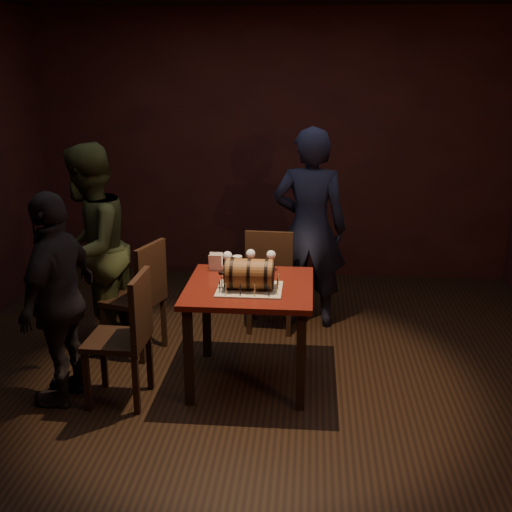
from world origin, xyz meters
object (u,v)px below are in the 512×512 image
object	(u,v)px
pint_of_ale	(237,266)
chair_left_rear	(141,292)
chair_back	(270,275)
person_back	(310,229)
wine_glass_right	(271,256)
person_left_front	(59,299)
chair_left_front	(128,331)
barrel_cake	(249,274)
person_left_rear	(90,250)
wine_glass_mid	(251,255)
pub_table	(250,299)
wine_glass_left	(227,257)

from	to	relation	value
pint_of_ale	chair_left_rear	world-z (taller)	chair_left_rear
chair_back	chair_left_rear	xyz separation A→B (m)	(-0.99, -0.53, 0.00)
chair_left_rear	person_back	bearing A→B (deg)	29.50
wine_glass_right	person_left_front	distance (m)	1.56
wine_glass_right	chair_left_front	bearing A→B (deg)	-142.89
barrel_cake	person_left_front	world-z (taller)	person_left_front
chair_back	chair_left_front	bearing A→B (deg)	-124.69
person_left_rear	chair_back	bearing A→B (deg)	114.54
wine_glass_mid	chair_back	xyz separation A→B (m)	(0.11, 0.56, -0.34)
person_left_front	barrel_cake	bearing A→B (deg)	109.68
chair_back	person_left_front	xyz separation A→B (m)	(-1.35, -1.29, 0.22)
wine_glass_mid	chair_left_front	xyz separation A→B (m)	(-0.77, -0.72, -0.34)
pub_table	person_left_front	distance (m)	1.32
wine_glass_left	person_left_rear	size ratio (longest dim) A/B	0.10
chair_back	pint_of_ale	bearing A→B (deg)	-105.78
pub_table	pint_of_ale	xyz separation A→B (m)	(-0.11, 0.21, 0.18)
wine_glass_right	person_left_rear	distance (m)	1.46
wine_glass_left	chair_left_rear	distance (m)	0.79
chair_back	person_back	bearing A→B (deg)	33.54
pub_table	chair_back	size ratio (longest dim) A/B	0.97
pub_table	chair_left_front	xyz separation A→B (m)	(-0.80, -0.36, -0.12)
wine_glass_right	chair_back	bearing A→B (deg)	94.18
pub_table	wine_glass_right	distance (m)	0.43
pub_table	person_back	distance (m)	1.23
pint_of_ale	person_back	xyz separation A→B (m)	(0.53, 0.93, 0.06)
chair_left_rear	wine_glass_mid	bearing A→B (deg)	-2.10
pub_table	pint_of_ale	bearing A→B (deg)	118.22
chair_left_front	person_back	size ratio (longest dim) A/B	0.53
person_back	pub_table	bearing A→B (deg)	74.07
pub_table	chair_left_front	bearing A→B (deg)	-155.43
person_back	wine_glass_mid	bearing A→B (deg)	64.65
chair_left_rear	person_back	distance (m)	1.55
pint_of_ale	wine_glass_right	bearing A→B (deg)	28.49
barrel_cake	person_left_rear	bearing A→B (deg)	156.86
wine_glass_mid	wine_glass_right	distance (m)	0.16
person_left_front	chair_left_rear	bearing A→B (deg)	162.42
chair_back	person_back	distance (m)	0.53
pint_of_ale	chair_left_front	xyz separation A→B (m)	(-0.68, -0.57, -0.30)
barrel_cake	wine_glass_left	xyz separation A→B (m)	(-0.20, 0.39, -0.00)
pint_of_ale	chair_back	world-z (taller)	chair_back
barrel_cake	wine_glass_mid	distance (m)	0.46
pub_table	chair_left_rear	distance (m)	0.99
wine_glass_mid	chair_left_rear	size ratio (longest dim) A/B	0.17
chair_left_rear	pub_table	bearing A→B (deg)	-23.26
barrel_cake	chair_back	xyz separation A→B (m)	(0.08, 1.02, -0.35)
pub_table	barrel_cake	size ratio (longest dim) A/B	2.33
wine_glass_left	pint_of_ale	distance (m)	0.12
barrel_cake	wine_glass_mid	size ratio (longest dim) A/B	2.40
person_back	pint_of_ale	bearing A→B (deg)	64.61
pub_table	barrel_cake	world-z (taller)	barrel_cake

